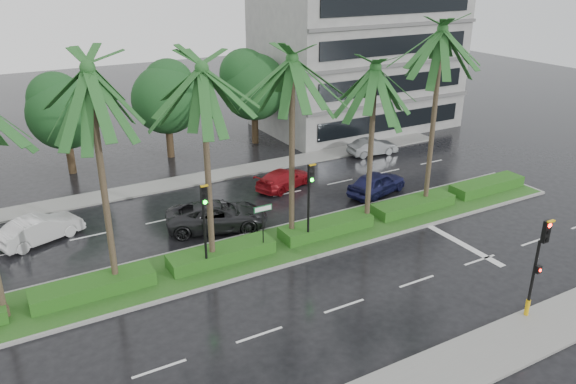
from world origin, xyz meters
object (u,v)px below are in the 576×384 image
signal_median_left (205,215)px  car_white (40,229)px  car_darkgrey (217,216)px  signal_near (538,264)px  car_red (284,179)px  car_blue (377,183)px  street_sign (263,218)px  car_grey (373,147)px

signal_median_left → car_white: bearing=130.5°
car_darkgrey → signal_median_left: bearing=169.8°
signal_near → car_white: size_ratio=1.02×
car_red → car_blue: (4.50, -3.76, 0.12)m
signal_near → street_sign: signal_near is taller
street_sign → car_red: bearing=54.6°
signal_near → car_darkgrey: (-7.73, 13.94, -1.75)m
signal_median_left → car_blue: 13.58m
street_sign → signal_near: bearing=-54.7°
signal_median_left → car_white: signal_median_left is taller
signal_near → street_sign: (-7.00, 9.87, -0.38)m
signal_median_left → car_blue: size_ratio=1.01×
street_sign → car_grey: size_ratio=0.69×
street_sign → car_red: size_ratio=0.61×
signal_median_left → car_red: size_ratio=1.03×
car_red → car_white: bearing=70.4°
signal_median_left → car_darkgrey: bearing=61.9°
signal_near → car_white: signal_near is taller
car_white → car_grey: (23.57, 2.84, -0.08)m
signal_near → car_blue: signal_near is taller
signal_near → car_grey: (7.31, 19.86, -1.88)m
car_darkgrey → car_grey: car_darkgrey is taller
signal_median_left → street_sign: size_ratio=1.68×
car_white → car_red: car_white is taller
signal_near → car_white: bearing=133.7°
car_white → car_darkgrey: size_ratio=0.79×
street_sign → car_white: (-9.26, 7.15, -1.42)m
street_sign → car_darkgrey: (-0.73, 4.07, -1.37)m
car_white → signal_near: bearing=-156.5°
car_white → car_red: 14.57m
car_white → signal_median_left: bearing=-159.7°
car_white → car_blue: size_ratio=0.99×
car_white → car_darkgrey: car_darkgrey is taller
signal_median_left → car_grey: bearing=30.4°
signal_near → signal_median_left: 13.93m
car_darkgrey → street_sign: bearing=-152.0°
signal_near → car_red: 17.52m
car_red → street_sign: bearing=123.7°
car_blue → car_grey: (4.50, 6.28, -0.11)m
street_sign → car_red: street_sign is taller
car_red → signal_near: bearing=164.7°
signal_median_left → signal_near: bearing=-44.1°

